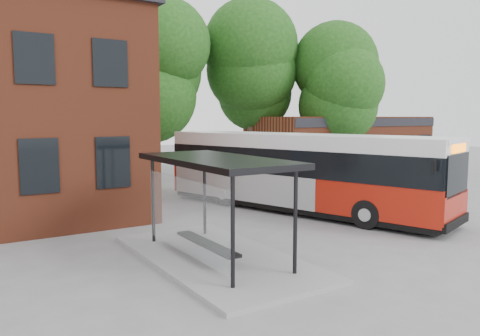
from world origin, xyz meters
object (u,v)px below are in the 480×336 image
bicycle_0 (291,177)px  bicycle_6 (344,172)px  bicycle_5 (327,169)px  bicycle_1 (292,174)px  bus_shelter (216,209)px  city_bus (298,173)px  bicycle_2 (311,174)px  bicycle_7 (348,172)px  bicycle_3 (309,173)px  bicycle_4 (322,174)px  bicycle_extra_0 (362,170)px

bicycle_0 → bicycle_6: (4.29, 0.02, 0.02)m
bicycle_5 → bicycle_1: bearing=80.3°
bus_shelter → city_bus: (6.35, 4.15, 0.18)m
bicycle_1 → bicycle_2: size_ratio=0.95×
bus_shelter → city_bus: size_ratio=0.55×
bicycle_5 → bicycle_6: size_ratio=1.04×
city_bus → bicycle_7: (9.19, 6.14, -1.17)m
bicycle_0 → bicycle_7: bicycle_7 is taller
city_bus → bicycle_3: 9.38m
bus_shelter → bicycle_3: (12.77, 10.90, -0.95)m
bicycle_4 → bicycle_2: bearing=82.2°
bus_shelter → bicycle_4: 17.16m
bicycle_3 → bicycle_6: bearing=-94.6°
bus_shelter → bicycle_3: bus_shelter is taller
bicycle_1 → bicycle_3: bearing=-120.7°
bus_shelter → bicycle_2: (12.82, 10.79, -0.98)m
bus_shelter → bicycle_1: (11.57, 11.05, -0.94)m
bicycle_4 → bicycle_5: size_ratio=0.93×
bicycle_1 → bicycle_4: size_ratio=0.98×
bicycle_2 → bicycle_6: (2.33, -0.52, 0.00)m
bicycle_2 → bicycle_extra_0: size_ratio=1.14×
bicycle_3 → bicycle_2: bearing=-143.5°
bus_shelter → city_bus: 7.59m
bicycle_3 → bicycle_extra_0: (4.17, -0.46, -0.03)m
bicycle_0 → bicycle_1: bicycle_1 is taller
bicycle_5 → bicycle_extra_0: (1.78, -1.36, -0.09)m
bicycle_extra_0 → bicycle_4: bearing=79.5°
bicycle_4 → bicycle_0: bearing=109.8°
bicycle_0 → bicycle_3: 2.02m
bicycle_1 → bicycle_3: 1.21m
bicycle_7 → bicycle_0: bearing=96.7°
bicycle_5 → bicycle_2: bearing=91.8°
bicycle_extra_0 → bicycle_5: bearing=43.2°
bicycle_3 → bicycle_6: 2.47m
city_bus → bicycle_5: 11.72m
bicycle_5 → bicycle_3: bearing=89.1°
bicycle_7 → bicycle_2: bearing=85.8°
bicycle_1 → bicycle_5: bicycle_5 is taller
bicycle_1 → bicycle_6: bicycle_1 is taller
bicycle_1 → bicycle_4: 2.03m
bicycle_2 → city_bus: bearing=160.5°
bicycle_0 → bicycle_5: bearing=-51.9°
bus_shelter → bicycle_5: size_ratio=3.76×
bicycle_0 → bicycle_6: size_ratio=0.97×
bicycle_3 → bicycle_4: (0.76, -0.39, -0.04)m
bicycle_0 → bicycle_3: bicycle_3 is taller
bicycle_0 → bicycle_3: size_ratio=1.05×
bicycle_2 → bicycle_7: size_ratio=1.16×
bicycle_6 → bicycle_4: bearing=106.5°
bicycle_1 → bicycle_3: bicycle_1 is taller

